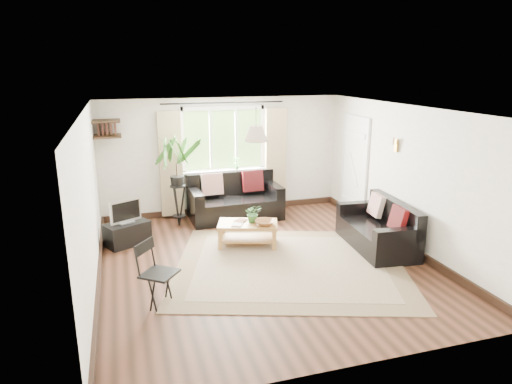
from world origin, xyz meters
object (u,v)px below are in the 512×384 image
object	(u,v)px
sofa_back	(235,198)
tv_stand	(127,233)
sofa_right	(377,226)
folding_chair	(160,275)
palm_stand	(177,182)
coffee_table	(248,234)

from	to	relation	value
sofa_back	tv_stand	distance (m)	2.31
sofa_right	folding_chair	xyz separation A→B (m)	(-3.71, -0.92, 0.04)
sofa_back	palm_stand	size ratio (longest dim) A/B	1.05
sofa_back	folding_chair	xyz separation A→B (m)	(-1.79, -3.13, -0.00)
coffee_table	tv_stand	size ratio (longest dim) A/B	1.38
sofa_back	coffee_table	distance (m)	1.51
sofa_right	coffee_table	size ratio (longest dim) A/B	1.62
sofa_right	palm_stand	distance (m)	3.76
tv_stand	folding_chair	size ratio (longest dim) A/B	0.86
sofa_right	palm_stand	xyz separation A→B (m)	(-3.08, 2.11, 0.48)
sofa_back	folding_chair	world-z (taller)	sofa_back
sofa_right	palm_stand	world-z (taller)	palm_stand
sofa_back	coffee_table	bearing A→B (deg)	-97.68
coffee_table	folding_chair	xyz separation A→B (m)	(-1.64, -1.65, 0.22)
sofa_right	folding_chair	bearing A→B (deg)	-71.19
coffee_table	tv_stand	distance (m)	2.10
folding_chair	sofa_right	bearing A→B (deg)	-38.59
sofa_back	tv_stand	xyz separation A→B (m)	(-2.15, -0.83, -0.23)
coffee_table	sofa_back	bearing A→B (deg)	83.95
sofa_back	coffee_table	xyz separation A→B (m)	(-0.16, -1.48, -0.22)
sofa_right	folding_chair	distance (m)	3.82
sofa_right	palm_stand	size ratio (longest dim) A/B	0.94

